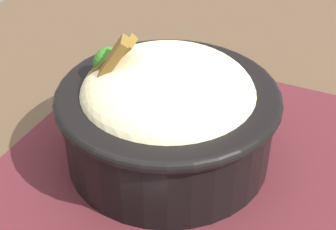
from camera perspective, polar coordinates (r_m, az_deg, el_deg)
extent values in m
cube|color=#4C3826|center=(0.49, -1.09, -9.93)|extent=(1.14, 0.84, 0.04)
cylinder|color=#412F20|center=(1.19, -6.92, -0.75)|extent=(0.04, 0.04, 0.68)
cube|color=#47191E|center=(0.47, -0.22, -8.51)|extent=(0.46, 0.36, 0.00)
cylinder|color=black|center=(0.48, 0.00, -1.03)|extent=(0.20, 0.20, 0.08)
torus|color=black|center=(0.46, 0.00, 2.31)|extent=(0.21, 0.21, 0.01)
ellipsoid|color=beige|center=(0.46, 0.00, 2.42)|extent=(0.17, 0.17, 0.08)
sphere|color=#2D651E|center=(0.47, -6.85, 6.01)|extent=(0.03, 0.03, 0.03)
cylinder|color=orange|center=(0.44, 6.11, 3.87)|extent=(0.01, 0.03, 0.01)
cube|color=brown|center=(0.45, -6.52, 6.63)|extent=(0.03, 0.05, 0.05)
cube|color=brown|center=(0.44, -6.86, 5.93)|extent=(0.03, 0.04, 0.05)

